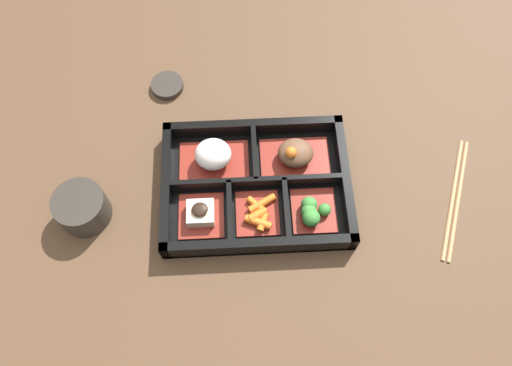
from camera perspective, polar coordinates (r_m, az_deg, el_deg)
name	(u,v)px	position (r m, az deg, el deg)	size (l,w,h in m)	color
ground_plane	(256,189)	(0.84, 0.00, -0.73)	(3.00, 3.00, 0.00)	#4C3523
bento_base	(256,188)	(0.83, 0.00, -0.59)	(0.31, 0.23, 0.01)	black
bento_rim	(256,185)	(0.82, 0.01, -0.26)	(0.31, 0.23, 0.04)	black
bowl_rice	(213,156)	(0.83, -4.90, 3.08)	(0.12, 0.08, 0.05)	maroon
bowl_stew	(295,155)	(0.84, 4.50, 3.27)	(0.12, 0.08, 0.05)	maroon
bowl_tofu	(201,214)	(0.80, -6.32, -3.54)	(0.07, 0.08, 0.03)	maroon
bowl_carrots	(258,214)	(0.80, 0.28, -3.51)	(0.07, 0.08, 0.02)	maroon
bowl_greens	(312,211)	(0.80, 6.46, -3.26)	(0.07, 0.08, 0.03)	maroon
tea_cup	(82,207)	(0.84, -19.30, -2.66)	(0.08, 0.08, 0.06)	#2D2823
chopsticks	(456,198)	(0.89, 21.88, -1.57)	(0.09, 0.22, 0.01)	#A87F51
sauce_dish	(167,85)	(0.95, -10.11, 10.93)	(0.06, 0.06, 0.01)	#2D2823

